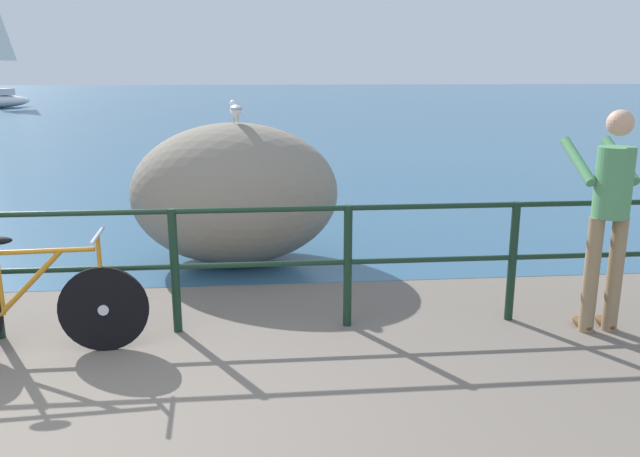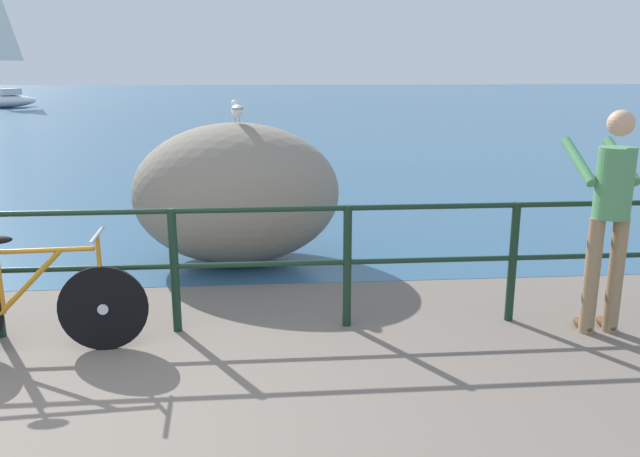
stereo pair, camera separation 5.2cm
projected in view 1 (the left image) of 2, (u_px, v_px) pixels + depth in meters
ground_plane at (222, 131)px, 22.87m from camera, size 120.00×120.00×0.10m
sea_surface at (242, 97)px, 49.64m from camera, size 120.00×90.00×0.01m
promenade_railing at (84, 258)px, 4.96m from camera, size 9.79×0.07×1.02m
bicycle at (30, 306)px, 4.65m from camera, size 1.70×0.48×0.92m
person_at_railing at (609, 211)px, 4.97m from camera, size 0.45×0.64×1.78m
breakwater_boulder_main at (235, 194)px, 6.89m from camera, size 2.23×1.69×1.53m
seagull at (236, 110)px, 6.61m from camera, size 0.18×0.34×0.23m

